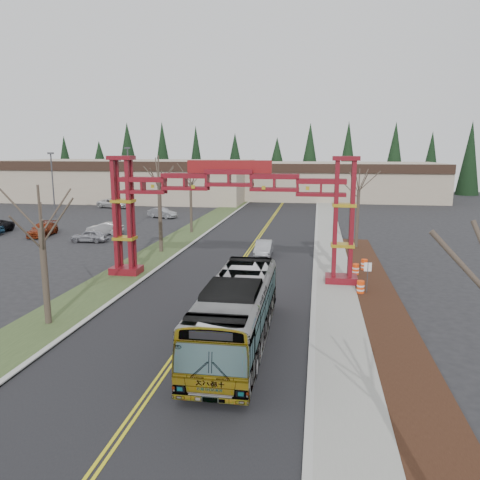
% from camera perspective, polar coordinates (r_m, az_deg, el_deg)
% --- Properties ---
extents(ground, '(200.00, 200.00, 0.00)m').
position_cam_1_polar(ground, '(18.33, -12.45, -19.72)').
color(ground, black).
rests_on(ground, ground).
extents(road, '(12.00, 110.00, 0.02)m').
position_cam_1_polar(road, '(41.10, 0.55, -2.17)').
color(road, black).
rests_on(road, ground).
extents(lane_line_left, '(0.12, 100.00, 0.01)m').
position_cam_1_polar(lane_line_left, '(41.12, 0.38, -2.14)').
color(lane_line_left, gold).
rests_on(lane_line_left, road).
extents(lane_line_right, '(0.12, 100.00, 0.01)m').
position_cam_1_polar(lane_line_right, '(41.08, 0.71, -2.16)').
color(lane_line_right, gold).
rests_on(lane_line_right, road).
extents(curb_right, '(0.30, 110.00, 0.15)m').
position_cam_1_polar(curb_right, '(40.62, 9.16, -2.37)').
color(curb_right, '#ACACA7').
rests_on(curb_right, ground).
extents(sidewalk_right, '(2.60, 110.00, 0.14)m').
position_cam_1_polar(sidewalk_right, '(40.64, 11.20, -2.43)').
color(sidewalk_right, gray).
rests_on(sidewalk_right, ground).
extents(landscape_strip, '(2.60, 50.00, 0.12)m').
position_cam_1_polar(landscape_strip, '(26.53, 17.79, -9.97)').
color(landscape_strip, black).
rests_on(landscape_strip, ground).
extents(grass_median, '(4.00, 110.00, 0.08)m').
position_cam_1_polar(grass_median, '(43.04, -10.04, -1.70)').
color(grass_median, '#324723').
rests_on(grass_median, ground).
extents(curb_left, '(0.30, 110.00, 0.15)m').
position_cam_1_polar(curb_left, '(42.45, -7.68, -1.76)').
color(curb_left, '#ACACA7').
rests_on(curb_left, ground).
extents(gateway_arch, '(18.20, 1.60, 8.90)m').
position_cam_1_polar(gateway_arch, '(33.31, -1.31, 5.20)').
color(gateway_arch, maroon).
rests_on(gateway_arch, ground).
extents(retail_building_west, '(46.00, 22.30, 7.50)m').
position_cam_1_polar(retail_building_west, '(93.96, -13.32, 7.17)').
color(retail_building_west, tan).
rests_on(retail_building_west, ground).
extents(retail_building_east, '(38.00, 20.30, 7.00)m').
position_cam_1_polar(retail_building_east, '(94.77, 11.84, 7.11)').
color(retail_building_east, tan).
rests_on(retail_building_east, ground).
extents(conifer_treeline, '(116.10, 5.60, 13.00)m').
position_cam_1_polar(conifer_treeline, '(106.77, 6.35, 9.26)').
color(conifer_treeline, black).
rests_on(conifer_treeline, ground).
extents(transit_bus, '(2.90, 11.97, 3.33)m').
position_cam_1_polar(transit_bus, '(22.54, -0.41, -8.83)').
color(transit_bus, '#929499').
rests_on(transit_bus, ground).
extents(silver_sedan, '(1.47, 4.12, 1.35)m').
position_cam_1_polar(silver_sedan, '(41.85, 2.93, -1.01)').
color(silver_sedan, '#A5A8AD').
rests_on(silver_sedan, ground).
extents(parked_car_near_a, '(3.82, 1.68, 1.28)m').
position_cam_1_polar(parked_car_near_a, '(50.52, -17.85, 0.48)').
color(parked_car_near_a, '#9D9DA4').
rests_on(parked_car_near_a, ground).
extents(parked_car_near_b, '(4.03, 1.41, 1.33)m').
position_cam_1_polar(parked_car_near_b, '(54.87, -16.14, 1.38)').
color(parked_car_near_b, silver).
rests_on(parked_car_near_b, ground).
extents(parked_car_mid_a, '(2.75, 5.18, 1.43)m').
position_cam_1_polar(parked_car_mid_a, '(56.01, -22.92, 1.19)').
color(parked_car_mid_a, maroon).
rests_on(parked_car_mid_a, ground).
extents(parked_car_far_a, '(4.51, 2.86, 1.40)m').
position_cam_1_polar(parked_car_far_a, '(66.44, -9.45, 3.27)').
color(parked_car_far_a, '#939499').
rests_on(parked_car_far_a, ground).
extents(parked_car_far_b, '(5.93, 3.60, 1.54)m').
position_cam_1_polar(parked_car_far_b, '(79.97, -15.13, 4.35)').
color(parked_car_far_b, silver).
rests_on(parked_car_far_b, ground).
extents(bare_tree_median_near, '(3.45, 3.45, 7.53)m').
position_cam_1_polar(bare_tree_median_near, '(26.50, -23.08, 1.24)').
color(bare_tree_median_near, '#382D26').
rests_on(bare_tree_median_near, ground).
extents(bare_tree_median_mid, '(3.51, 3.51, 8.84)m').
position_cam_1_polar(bare_tree_median_mid, '(43.15, -9.84, 6.99)').
color(bare_tree_median_mid, '#382D26').
rests_on(bare_tree_median_mid, ground).
extents(bare_tree_median_far, '(2.93, 2.93, 7.72)m').
position_cam_1_polar(bare_tree_median_far, '(53.29, -6.05, 6.98)').
color(bare_tree_median_far, '#382D26').
rests_on(bare_tree_median_far, ground).
extents(bare_tree_right_far, '(3.05, 3.05, 7.63)m').
position_cam_1_polar(bare_tree_right_far, '(45.78, 14.27, 5.90)').
color(bare_tree_right_far, '#382D26').
rests_on(bare_tree_right_far, ground).
extents(light_pole_near, '(0.73, 0.36, 8.41)m').
position_cam_1_polar(light_pole_near, '(52.76, -14.59, 5.70)').
color(light_pole_near, '#3F3F44').
rests_on(light_pole_near, ground).
extents(light_pole_mid, '(0.79, 0.39, 9.06)m').
position_cam_1_polar(light_pole_mid, '(70.92, -21.89, 6.80)').
color(light_pole_mid, '#3F3F44').
rests_on(light_pole_mid, ground).
extents(light_pole_far, '(0.85, 0.43, 9.85)m').
position_cam_1_polar(light_pole_far, '(79.21, -13.44, 7.95)').
color(light_pole_far, '#3F3F44').
rests_on(light_pole_far, ground).
extents(street_sign, '(0.48, 0.07, 2.11)m').
position_cam_1_polar(street_sign, '(31.57, 15.29, -3.73)').
color(street_sign, '#3F3F44').
rests_on(street_sign, ground).
extents(barrel_south, '(0.50, 0.50, 0.93)m').
position_cam_1_polar(barrel_south, '(31.63, 14.47, -5.65)').
color(barrel_south, '#FD430E').
rests_on(barrel_south, ground).
extents(barrel_mid, '(0.49, 0.49, 0.91)m').
position_cam_1_polar(barrel_mid, '(36.20, 13.92, -3.55)').
color(barrel_mid, '#FD430E').
rests_on(barrel_mid, ground).
extents(barrel_north, '(0.51, 0.51, 0.94)m').
position_cam_1_polar(barrel_north, '(37.77, 14.90, -2.99)').
color(barrel_north, '#FD430E').
rests_on(barrel_north, ground).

